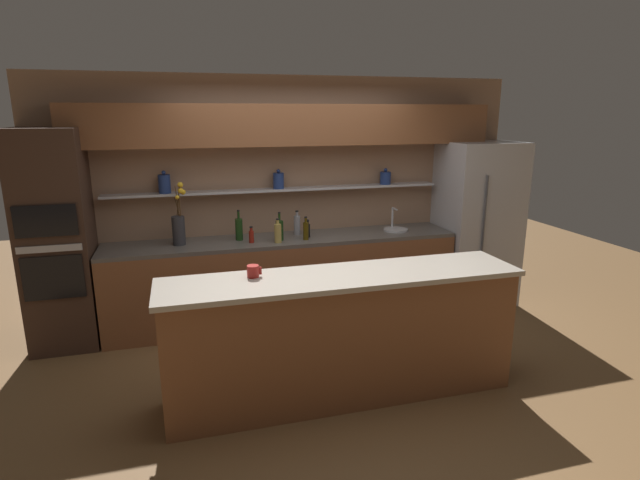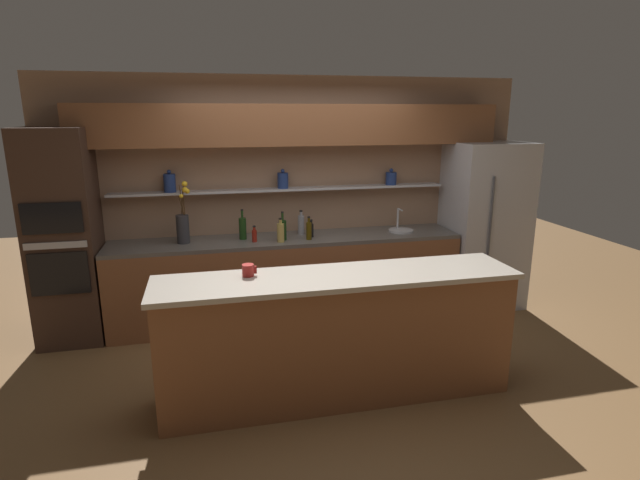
# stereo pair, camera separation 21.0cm
# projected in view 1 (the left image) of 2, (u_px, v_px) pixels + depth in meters

# --- Properties ---
(ground_plane) EXTENTS (12.00, 12.00, 0.00)m
(ground_plane) POSITION_uv_depth(u_px,v_px,m) (328.00, 371.00, 4.40)
(ground_plane) COLOR brown
(back_wall_unit) EXTENTS (5.20, 0.44, 2.60)m
(back_wall_unit) POSITION_uv_depth(u_px,v_px,m) (289.00, 175.00, 5.44)
(back_wall_unit) COLOR #937056
(back_wall_unit) RESTS_ON ground_plane
(back_counter_unit) EXTENTS (3.71, 0.62, 0.92)m
(back_counter_unit) POSITION_uv_depth(u_px,v_px,m) (285.00, 279.00, 5.41)
(back_counter_unit) COLOR brown
(back_counter_unit) RESTS_ON ground_plane
(island_counter) EXTENTS (2.79, 0.61, 1.02)m
(island_counter) POSITION_uv_depth(u_px,v_px,m) (343.00, 336.00, 3.92)
(island_counter) COLOR brown
(island_counter) RESTS_ON ground_plane
(refrigerator) EXTENTS (0.84, 0.73, 1.89)m
(refrigerator) POSITION_uv_depth(u_px,v_px,m) (477.00, 224.00, 5.86)
(refrigerator) COLOR #B7B7BC
(refrigerator) RESTS_ON ground_plane
(oven_tower) EXTENTS (0.60, 0.64, 2.09)m
(oven_tower) POSITION_uv_depth(u_px,v_px,m) (57.00, 241.00, 4.69)
(oven_tower) COLOR #3D281E
(oven_tower) RESTS_ON ground_plane
(flower_vase) EXTENTS (0.16, 0.13, 0.63)m
(flower_vase) POSITION_uv_depth(u_px,v_px,m) (179.00, 225.00, 4.99)
(flower_vase) COLOR #2D2D33
(flower_vase) RESTS_ON back_counter_unit
(sink_fixture) EXTENTS (0.28, 0.28, 0.25)m
(sink_fixture) POSITION_uv_depth(u_px,v_px,m) (395.00, 228.00, 5.64)
(sink_fixture) COLOR #B7B7BC
(sink_fixture) RESTS_ON back_counter_unit
(bottle_spirit_0) EXTENTS (0.07, 0.07, 0.27)m
(bottle_spirit_0) POSITION_uv_depth(u_px,v_px,m) (297.00, 225.00, 5.43)
(bottle_spirit_0) COLOR gray
(bottle_spirit_0) RESTS_ON back_counter_unit
(bottle_sauce_1) EXTENTS (0.05, 0.05, 0.17)m
(bottle_sauce_1) POSITION_uv_depth(u_px,v_px,m) (251.00, 236.00, 5.10)
(bottle_sauce_1) COLOR maroon
(bottle_sauce_1) RESTS_ON back_counter_unit
(bottle_spirit_2) EXTENTS (0.07, 0.07, 0.25)m
(bottle_spirit_2) POSITION_uv_depth(u_px,v_px,m) (278.00, 233.00, 5.09)
(bottle_spirit_2) COLOR tan
(bottle_spirit_2) RESTS_ON back_counter_unit
(bottle_wine_3) EXTENTS (0.08, 0.08, 0.30)m
(bottle_wine_3) POSITION_uv_depth(u_px,v_px,m) (280.00, 230.00, 5.18)
(bottle_wine_3) COLOR #193814
(bottle_wine_3) RESTS_ON back_counter_unit
(bottle_sauce_4) EXTENTS (0.05, 0.05, 0.19)m
(bottle_sauce_4) POSITION_uv_depth(u_px,v_px,m) (308.00, 230.00, 5.32)
(bottle_sauce_4) COLOR black
(bottle_sauce_4) RESTS_ON back_counter_unit
(bottle_wine_5) EXTENTS (0.08, 0.08, 0.32)m
(bottle_wine_5) POSITION_uv_depth(u_px,v_px,m) (239.00, 229.00, 5.19)
(bottle_wine_5) COLOR #193814
(bottle_wine_5) RESTS_ON back_counter_unit
(bottle_oil_6) EXTENTS (0.06, 0.06, 0.25)m
(bottle_oil_6) POSITION_uv_depth(u_px,v_px,m) (306.00, 230.00, 5.21)
(bottle_oil_6) COLOR #47380A
(bottle_oil_6) RESTS_ON back_counter_unit
(coffee_mug) EXTENTS (0.11, 0.09, 0.09)m
(coffee_mug) POSITION_uv_depth(u_px,v_px,m) (253.00, 271.00, 3.72)
(coffee_mug) COLOR maroon
(coffee_mug) RESTS_ON island_counter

